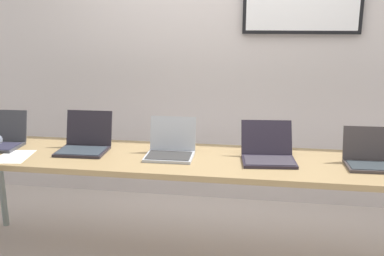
{
  "coord_description": "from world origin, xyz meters",
  "views": [
    {
      "loc": [
        0.38,
        -2.81,
        1.71
      ],
      "look_at": [
        -0.05,
        -0.02,
        0.98
      ],
      "focal_mm": 40.29,
      "sensor_mm": 36.0,
      "label": 1
    }
  ],
  "objects_px": {
    "laptop_station_3": "(268,152)",
    "laptop_station_4": "(373,157)",
    "workbench": "(199,164)",
    "laptop_station_1": "(85,142)",
    "laptop_station_2": "(171,147)"
  },
  "relations": [
    {
      "from": "laptop_station_1",
      "to": "laptop_station_3",
      "type": "xyz_separation_m",
      "value": [
        1.32,
        -0.02,
        -0.01
      ]
    },
    {
      "from": "laptop_station_2",
      "to": "laptop_station_3",
      "type": "distance_m",
      "value": 0.67
    },
    {
      "from": "workbench",
      "to": "laptop_station_3",
      "type": "distance_m",
      "value": 0.48
    },
    {
      "from": "workbench",
      "to": "laptop_station_4",
      "type": "distance_m",
      "value": 1.15
    },
    {
      "from": "laptop_station_3",
      "to": "laptop_station_4",
      "type": "height_order",
      "value": "laptop_station_3"
    },
    {
      "from": "laptop_station_2",
      "to": "laptop_station_1",
      "type": "bearing_deg",
      "value": 177.6
    },
    {
      "from": "laptop_station_2",
      "to": "laptop_station_4",
      "type": "xyz_separation_m",
      "value": [
        1.35,
        -0.01,
        -0.0
      ]
    },
    {
      "from": "laptop_station_1",
      "to": "laptop_station_3",
      "type": "height_order",
      "value": "laptop_station_1"
    },
    {
      "from": "laptop_station_3",
      "to": "workbench",
      "type": "bearing_deg",
      "value": -175.75
    },
    {
      "from": "laptop_station_1",
      "to": "workbench",
      "type": "bearing_deg",
      "value": -3.67
    },
    {
      "from": "workbench",
      "to": "laptop_station_3",
      "type": "bearing_deg",
      "value": 4.25
    },
    {
      "from": "workbench",
      "to": "laptop_station_1",
      "type": "bearing_deg",
      "value": 176.33
    },
    {
      "from": "laptop_station_4",
      "to": "laptop_station_1",
      "type": "bearing_deg",
      "value": 178.96
    },
    {
      "from": "laptop_station_2",
      "to": "laptop_station_4",
      "type": "bearing_deg",
      "value": -0.39
    },
    {
      "from": "workbench",
      "to": "laptop_station_4",
      "type": "bearing_deg",
      "value": 0.93
    }
  ]
}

